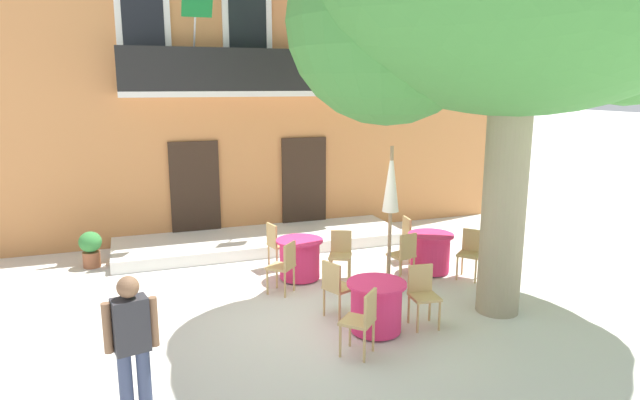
# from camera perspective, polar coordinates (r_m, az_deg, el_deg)

# --- Properties ---
(ground_plane) EXTENTS (120.00, 120.00, 0.00)m
(ground_plane) POSITION_cam_1_polar(r_m,az_deg,el_deg) (8.66, -0.53, -12.22)
(ground_plane) COLOR silver
(building_facade) EXTENTS (13.00, 5.09, 7.50)m
(building_facade) POSITION_cam_1_polar(r_m,az_deg,el_deg) (14.71, -9.18, 12.60)
(building_facade) COLOR #CC844C
(building_facade) RESTS_ON ground
(entrance_step_platform) EXTENTS (6.31, 1.88, 0.25)m
(entrance_step_platform) POSITION_cam_1_polar(r_m,az_deg,el_deg) (12.32, -6.08, -4.22)
(entrance_step_platform) COLOR silver
(entrance_step_platform) RESTS_ON ground
(cafe_table_near_tree) EXTENTS (0.86, 0.86, 0.76)m
(cafe_table_near_tree) POSITION_cam_1_polar(r_m,az_deg,el_deg) (10.73, 11.39, -5.38)
(cafe_table_near_tree) COLOR #E52D66
(cafe_table_near_tree) RESTS_ON ground
(cafe_chair_near_tree_0) EXTENTS (0.49, 0.49, 0.91)m
(cafe_chair_near_tree_0) POSITION_cam_1_polar(r_m,az_deg,el_deg) (10.13, 8.72, -5.50)
(cafe_chair_near_tree_0) COLOR tan
(cafe_chair_near_tree_0) RESTS_ON ground
(cafe_chair_near_tree_1) EXTENTS (0.56, 0.56, 0.91)m
(cafe_chair_near_tree_1) POSITION_cam_1_polar(r_m,az_deg,el_deg) (10.56, 15.42, -5.08)
(cafe_chair_near_tree_1) COLOR tan
(cafe_chair_near_tree_1) RESTS_ON ground
(cafe_chair_near_tree_2) EXTENTS (0.44, 0.44, 0.91)m
(cafe_chair_near_tree_2) POSITION_cam_1_polar(r_m,az_deg,el_deg) (11.32, 9.48, -3.67)
(cafe_chair_near_tree_2) COLOR tan
(cafe_chair_near_tree_2) RESTS_ON ground
(cafe_table_middle) EXTENTS (0.86, 0.86, 0.76)m
(cafe_table_middle) POSITION_cam_1_polar(r_m,az_deg,el_deg) (10.16, -2.13, -6.13)
(cafe_table_middle) COLOR #E52D66
(cafe_table_middle) RESTS_ON ground
(cafe_chair_middle_0) EXTENTS (0.48, 0.48, 0.91)m
(cafe_chair_middle_0) POSITION_cam_1_polar(r_m,az_deg,el_deg) (10.71, -4.52, -4.43)
(cafe_chair_middle_0) COLOR tan
(cafe_chair_middle_0) RESTS_ON ground
(cafe_chair_middle_1) EXTENTS (0.57, 0.57, 0.91)m
(cafe_chair_middle_1) POSITION_cam_1_polar(r_m,az_deg,el_deg) (9.45, -3.73, -6.67)
(cafe_chair_middle_1) COLOR tan
(cafe_chair_middle_1) RESTS_ON ground
(cafe_chair_middle_2) EXTENTS (0.54, 0.54, 0.91)m
(cafe_chair_middle_2) POSITION_cam_1_polar(r_m,az_deg,el_deg) (10.10, 2.15, -5.42)
(cafe_chair_middle_2) COLOR tan
(cafe_chair_middle_2) RESTS_ON ground
(cafe_table_front) EXTENTS (0.86, 0.86, 0.76)m
(cafe_table_front) POSITION_cam_1_polar(r_m,az_deg,el_deg) (8.11, 5.87, -10.97)
(cafe_table_front) COLOR #E52D66
(cafe_table_front) RESTS_ON ground
(cafe_chair_front_0) EXTENTS (0.57, 0.57, 0.91)m
(cafe_chair_front_0) POSITION_cam_1_polar(r_m,az_deg,el_deg) (7.39, 4.46, -12.16)
(cafe_chair_front_0) COLOR tan
(cafe_chair_front_0) RESTS_ON ground
(cafe_chair_front_1) EXTENTS (0.44, 0.44, 0.91)m
(cafe_chair_front_1) POSITION_cam_1_polar(r_m,az_deg,el_deg) (8.39, 10.63, -9.32)
(cafe_chair_front_1) COLOR tan
(cafe_chair_front_1) RESTS_ON ground
(cafe_chair_front_2) EXTENTS (0.53, 0.53, 0.91)m
(cafe_chair_front_2) POSITION_cam_1_polar(r_m,az_deg,el_deg) (8.49, 1.69, -8.85)
(cafe_chair_front_2) COLOR tan
(cafe_chair_front_2) RESTS_ON ground
(cafe_umbrella) EXTENTS (0.44, 0.44, 2.55)m
(cafe_umbrella) POSITION_cam_1_polar(r_m,az_deg,el_deg) (9.24, 7.36, 0.13)
(cafe_umbrella) COLOR #997A56
(cafe_umbrella) RESTS_ON ground
(ground_planter_left) EXTENTS (0.43, 0.43, 0.72)m
(ground_planter_left) POSITION_cam_1_polar(r_m,az_deg,el_deg) (11.71, -22.76, -4.56)
(ground_planter_left) COLOR #995638
(ground_planter_left) RESTS_ON ground
(pedestrian_near_entrance) EXTENTS (0.53, 0.29, 1.70)m
(pedestrian_near_entrance) POSITION_cam_1_polar(r_m,az_deg,el_deg) (6.01, -18.95, -14.16)
(pedestrian_near_entrance) COLOR #384260
(pedestrian_near_entrance) RESTS_ON ground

